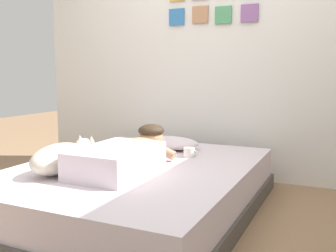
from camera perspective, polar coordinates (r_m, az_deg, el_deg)
ground_plane at (r=2.65m, az=-4.26°, el=-14.57°), size 11.60×11.60×0.00m
back_wall at (r=3.82m, az=6.66°, el=11.46°), size 3.80×0.12×2.50m
bed at (r=2.85m, az=-4.52°, el=-9.22°), size 1.60×2.08×0.35m
pillow at (r=3.35m, az=0.25°, el=-2.50°), size 0.52×0.32×0.11m
person_lying at (r=2.67m, az=-6.06°, el=-4.16°), size 0.43×0.92×0.27m
dog at (r=2.66m, az=-15.23°, el=-4.47°), size 0.26×0.57×0.21m
coffee_cup at (r=3.05m, az=3.17°, el=-3.91°), size 0.12×0.09×0.07m
cell_phone at (r=2.51m, az=-10.88°, el=-7.39°), size 0.07×0.14×0.01m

